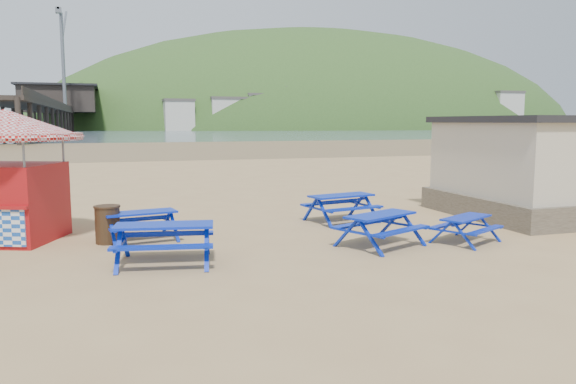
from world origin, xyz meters
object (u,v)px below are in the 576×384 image
object	(u,v)px
ice_cream_kiosk	(7,159)
amenity_block	(567,165)
picnic_table_blue_a	(141,226)
litter_bin	(108,224)
picnic_table_blue_b	(341,208)

from	to	relation	value
ice_cream_kiosk	amenity_block	world-z (taller)	ice_cream_kiosk
picnic_table_blue_a	ice_cream_kiosk	xyz separation A→B (m)	(-3.10, 0.97, 1.70)
ice_cream_kiosk	litter_bin	xyz separation A→B (m)	(2.31, -1.05, -1.60)
ice_cream_kiosk	amenity_block	distance (m)	16.58
picnic_table_blue_a	ice_cream_kiosk	bearing A→B (deg)	152.29
ice_cream_kiosk	amenity_block	bearing A→B (deg)	18.95
picnic_table_blue_b	amenity_block	xyz separation A→B (m)	(7.59, -0.80, 1.16)
picnic_table_blue_a	amenity_block	world-z (taller)	amenity_block
litter_bin	ice_cream_kiosk	bearing A→B (deg)	155.61
picnic_table_blue_a	amenity_block	size ratio (longest dim) A/B	0.27
litter_bin	amenity_block	xyz separation A→B (m)	(14.25, 0.20, 1.09)
picnic_table_blue_a	ice_cream_kiosk	world-z (taller)	ice_cream_kiosk
picnic_table_blue_a	picnic_table_blue_b	xyz separation A→B (m)	(5.87, 0.93, 0.04)
ice_cream_kiosk	litter_bin	bearing A→B (deg)	-2.53
amenity_block	picnic_table_blue_b	bearing A→B (deg)	174.00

